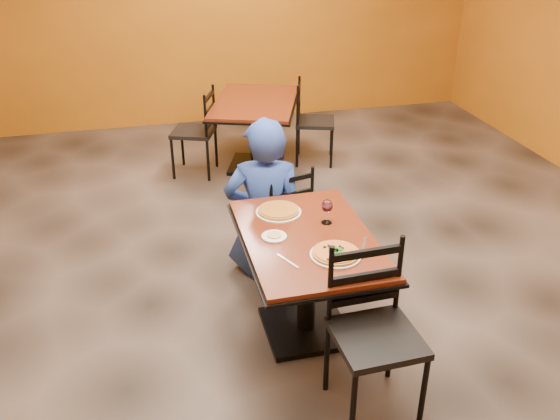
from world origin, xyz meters
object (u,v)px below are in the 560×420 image
object	(u,v)px
side_plate	(274,236)
wine_glass	(327,211)
chair_second_left	(193,132)
chair_main_near	(377,339)
table_second	(255,118)
plate_main	(336,255)
chair_main_far	(282,212)
pizza_far	(279,210)
diner	(265,196)
table_main	(307,262)
pizza_main	(336,253)
plate_far	(279,212)
chair_second_right	(315,122)

from	to	relation	value
side_plate	wine_glass	world-z (taller)	wine_glass
chair_second_left	chair_main_near	bearing A→B (deg)	30.41
table_second	plate_main	size ratio (longest dim) A/B	4.76
chair_main_far	chair_second_left	bearing A→B (deg)	-88.37
chair_main_far	wine_glass	distance (m)	0.92
plate_main	pizza_far	xyz separation A→B (m)	(-0.20, 0.61, 0.02)
chair_main_near	diner	bearing A→B (deg)	97.53
table_main	pizza_main	distance (m)	0.35
table_second	plate_far	world-z (taller)	plate_far
chair_main_far	diner	world-z (taller)	diner
table_main	chair_main_near	xyz separation A→B (m)	(0.18, -0.76, -0.05)
table_second	chair_second_right	bearing A→B (deg)	-0.00
diner	pizza_main	distance (m)	1.14
table_second	plate_main	bearing A→B (deg)	-92.96
chair_second_right	pizza_far	bearing A→B (deg)	175.67
chair_main_near	plate_main	world-z (taller)	chair_main_near
chair_main_far	chair_second_right	distance (m)	2.08
plate_far	pizza_far	world-z (taller)	pizza_far
pizza_far	diner	bearing A→B (deg)	88.29
wine_glass	table_second	bearing A→B (deg)	88.11
side_plate	chair_main_near	bearing A→B (deg)	-64.27
chair_second_right	plate_far	size ratio (longest dim) A/B	2.95
chair_main_far	diner	bearing A→B (deg)	19.13
chair_main_far	side_plate	size ratio (longest dim) A/B	5.32
chair_second_right	pizza_far	xyz separation A→B (m)	(-1.03, -2.50, 0.31)
chair_second_right	pizza_main	xyz separation A→B (m)	(-0.83, -3.11, 0.31)
chair_main_near	pizza_far	xyz separation A→B (m)	(-0.28, 1.11, 0.27)
side_plate	chair_main_far	bearing A→B (deg)	73.09
diner	side_plate	distance (m)	0.83
diner	plate_main	xyz separation A→B (m)	(0.19, -1.12, 0.13)
table_second	pizza_far	bearing A→B (deg)	-98.23
table_second	chair_main_far	world-z (taller)	chair_main_far
plate_main	wine_glass	bearing A→B (deg)	79.88
chair_main_far	chair_second_left	xyz separation A→B (m)	(-0.48, 1.90, 0.04)
table_main	pizza_far	size ratio (longest dim) A/B	4.39
pizza_main	wine_glass	xyz separation A→B (m)	(0.07, 0.40, 0.07)
plate_far	side_plate	distance (m)	0.33
pizza_main	wine_glass	bearing A→B (deg)	79.88
pizza_main	plate_far	xyz separation A→B (m)	(-0.20, 0.61, -0.02)
chair_second_right	pizza_far	size ratio (longest dim) A/B	3.27
side_plate	plate_far	bearing A→B (deg)	71.35
chair_main_near	chair_second_right	size ratio (longest dim) A/B	1.10
chair_main_near	diner	xyz separation A→B (m)	(-0.27, 1.61, 0.13)
chair_second_left	wine_glass	xyz separation A→B (m)	(0.58, -2.71, 0.38)
table_second	side_plate	bearing A→B (deg)	-99.42
diner	plate_main	world-z (taller)	diner
table_second	chair_second_right	size ratio (longest dim) A/B	1.61
table_main	pizza_main	world-z (taller)	pizza_main
chair_main_far	chair_second_left	world-z (taller)	chair_second_left
plate_far	wine_glass	distance (m)	0.36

